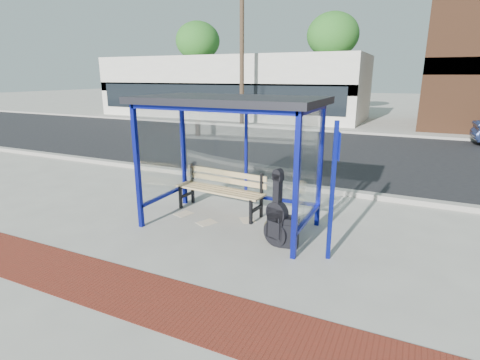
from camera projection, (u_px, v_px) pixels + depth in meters
The scene contains 19 objects.
ground at pixel (230, 226), 7.17m from camera, with size 120.00×120.00×0.00m, color #B2ADA0.
brick_paver_strip at pixel (140, 295), 4.90m from camera, with size 60.00×1.00×0.01m, color maroon.
curb_near at pixel (280, 184), 9.67m from camera, with size 60.00×0.25×0.12m, color gray.
street_asphalt at pixel (325, 151), 14.13m from camera, with size 60.00×10.00×0.00m, color black.
curb_far at pixel (349, 132), 18.55m from camera, with size 60.00×0.25×0.12m, color gray.
far_sidewalk at pixel (355, 128), 20.22m from camera, with size 60.00×4.00×0.01m, color #B2ADA0.
bus_shelter at pixel (231, 116), 6.67m from camera, with size 3.30×1.80×2.42m.
storefront_white at pixel (231, 87), 25.98m from camera, with size 18.00×6.04×4.00m.
tree_left at pixel (198, 41), 30.60m from camera, with size 3.60×3.60×7.03m.
tree_mid at pixel (333, 35), 26.08m from camera, with size 3.60×3.60×7.03m.
utility_pole_west at pixel (242, 50), 20.19m from camera, with size 1.60×0.24×8.00m.
bench at pixel (221, 188), 7.77m from camera, with size 2.00×0.67×0.93m.
guitar_bag at pixel (277, 220), 6.21m from camera, with size 0.48×0.27×1.25m.
suitcase at pixel (288, 232), 6.21m from camera, with size 0.35×0.26×0.57m.
backpack at pixel (272, 229), 6.59m from camera, with size 0.36×0.34×0.36m.
sign_post at pixel (333, 184), 5.56m from camera, with size 0.13×0.26×2.16m.
newspaper_a at pixel (184, 214), 7.77m from camera, with size 0.35×0.28×0.01m, color white.
newspaper_b at pixel (207, 223), 7.30m from camera, with size 0.36×0.28×0.01m, color white.
newspaper_c at pixel (248, 220), 7.43m from camera, with size 0.34×0.27×0.01m, color white.
Camera 1 is at (3.03, -5.94, 2.78)m, focal length 28.00 mm.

